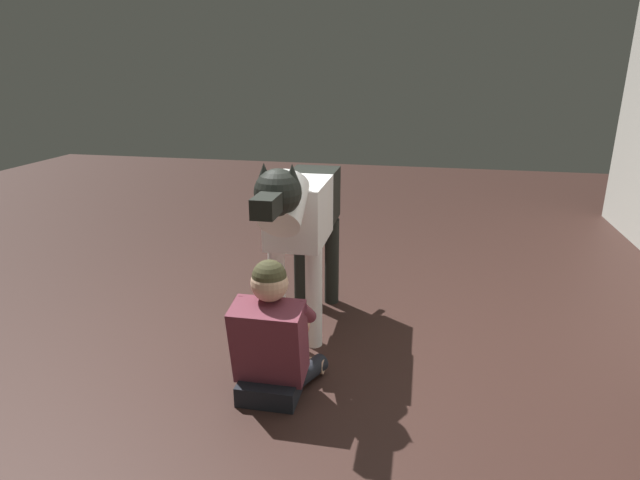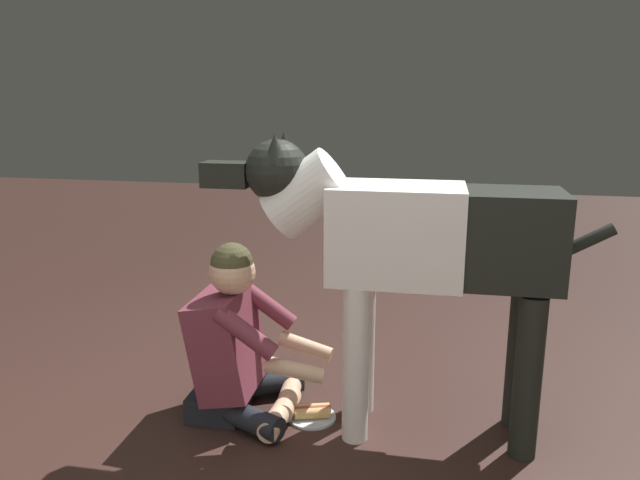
% 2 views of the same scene
% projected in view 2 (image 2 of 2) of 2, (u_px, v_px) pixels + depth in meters
% --- Properties ---
extents(ground_plane, '(14.16, 14.16, 0.00)m').
position_uv_depth(ground_plane, '(312.00, 449.00, 2.60)').
color(ground_plane, '#341F1B').
extents(person_sitting_on_floor, '(0.65, 0.58, 0.82)m').
position_uv_depth(person_sitting_on_floor, '(238.00, 345.00, 2.83)').
color(person_sitting_on_floor, black).
rests_on(person_sitting_on_floor, ground).
extents(large_dog, '(1.71, 0.37, 1.31)m').
position_uv_depth(large_dog, '(411.00, 244.00, 2.56)').
color(large_dog, white).
rests_on(large_dog, ground).
extents(hot_dog_on_plate, '(0.22, 0.22, 0.06)m').
position_uv_depth(hot_dog_on_plate, '(312.00, 413.00, 2.84)').
color(hot_dog_on_plate, silver).
rests_on(hot_dog_on_plate, ground).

